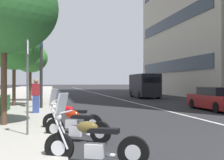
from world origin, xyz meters
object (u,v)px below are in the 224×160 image
object	(u,v)px
street_tree_near_plaza_corner	(4,8)
street_tree_mid_sidewalk	(30,58)
delivery_van_ahead	(144,85)
motorcycle_under_tarp	(71,120)
street_lamp_with_banners	(48,32)
pedestrian_on_plaza	(36,96)
parking_sign_by_curb	(28,78)
motorcycle_mid_row	(76,127)
street_tree_far_plaza	(14,46)
car_following_behind	(217,99)
motorcycle_nearest_camera	(93,144)

from	to	relation	value
street_tree_near_plaza_corner	street_tree_mid_sidewalk	size ratio (longest dim) A/B	1.24
delivery_van_ahead	street_tree_near_plaza_corner	distance (m)	22.91
motorcycle_under_tarp	street_lamp_with_banners	distance (m)	9.52
street_lamp_with_banners	pedestrian_on_plaza	distance (m)	4.82
motorcycle_under_tarp	parking_sign_by_curb	world-z (taller)	parking_sign_by_curb
parking_sign_by_curb	motorcycle_mid_row	bearing A→B (deg)	-109.35
motorcycle_under_tarp	delivery_van_ahead	world-z (taller)	delivery_van_ahead
street_lamp_with_banners	street_tree_far_plaza	world-z (taller)	street_lamp_with_banners
motorcycle_under_tarp	street_tree_mid_sidewalk	bearing A→B (deg)	-55.83
street_tree_mid_sidewalk	street_lamp_with_banners	bearing A→B (deg)	-168.45
car_following_behind	parking_sign_by_curb	distance (m)	12.81
motorcycle_mid_row	pedestrian_on_plaza	xyz separation A→B (m)	(6.91, 1.47, 0.61)
street_tree_far_plaza	car_following_behind	bearing A→B (deg)	-109.19
motorcycle_nearest_camera	parking_sign_by_curb	bearing A→B (deg)	-37.36
street_lamp_with_banners	pedestrian_on_plaza	world-z (taller)	street_lamp_with_banners
motorcycle_under_tarp	parking_sign_by_curb	bearing A→B (deg)	61.70
street_lamp_with_banners	street_tree_mid_sidewalk	world-z (taller)	street_lamp_with_banners
street_tree_mid_sidewalk	pedestrian_on_plaza	distance (m)	10.82
delivery_van_ahead	street_tree_near_plaza_corner	world-z (taller)	street_tree_near_plaza_corner
car_following_behind	street_tree_far_plaza	xyz separation A→B (m)	(4.26, 12.23, 3.44)
motorcycle_nearest_camera	delivery_van_ahead	world-z (taller)	delivery_van_ahead
delivery_van_ahead	street_lamp_with_banners	xyz separation A→B (m)	(-12.44, 10.09, 3.39)
motorcycle_under_tarp	pedestrian_on_plaza	world-z (taller)	pedestrian_on_plaza
parking_sign_by_curb	street_tree_far_plaza	bearing A→B (deg)	8.56
delivery_van_ahead	pedestrian_on_plaza	distance (m)	18.74
motorcycle_under_tarp	street_tree_mid_sidewalk	size ratio (longest dim) A/B	0.41
parking_sign_by_curb	street_tree_far_plaza	distance (m)	11.84
pedestrian_on_plaza	street_tree_far_plaza	bearing A→B (deg)	19.07
motorcycle_nearest_camera	street_tree_near_plaza_corner	xyz separation A→B (m)	(5.39, 2.54, 3.99)
car_following_behind	street_tree_far_plaza	bearing A→B (deg)	71.62
motorcycle_under_tarp	street_tree_mid_sidewalk	xyz separation A→B (m)	(15.88, 2.39, 3.28)
street_lamp_with_banners	street_tree_near_plaza_corner	distance (m)	7.26
motorcycle_nearest_camera	motorcycle_mid_row	world-z (taller)	motorcycle_nearest_camera
delivery_van_ahead	street_tree_mid_sidewalk	world-z (taller)	street_tree_mid_sidewalk
motorcycle_under_tarp	car_following_behind	world-z (taller)	motorcycle_under_tarp
street_lamp_with_banners	motorcycle_mid_row	bearing A→B (deg)	-174.69
car_following_behind	street_tree_far_plaza	world-z (taller)	street_tree_far_plaza
street_lamp_with_banners	street_tree_near_plaza_corner	xyz separation A→B (m)	(-7.10, 1.48, -0.33)
delivery_van_ahead	parking_sign_by_curb	bearing A→B (deg)	156.14
motorcycle_under_tarp	car_following_behind	xyz separation A→B (m)	(6.26, -9.17, 0.23)
car_following_behind	street_tree_far_plaza	distance (m)	13.40
car_following_behind	pedestrian_on_plaza	bearing A→B (deg)	95.22
street_tree_near_plaza_corner	street_tree_mid_sidewalk	world-z (taller)	street_tree_near_plaza_corner
pedestrian_on_plaza	parking_sign_by_curb	bearing A→B (deg)	-178.35
pedestrian_on_plaza	motorcycle_under_tarp	bearing A→B (deg)	-164.46
motorcycle_nearest_camera	parking_sign_by_curb	size ratio (longest dim) A/B	0.72
parking_sign_by_curb	pedestrian_on_plaza	world-z (taller)	parking_sign_by_curb
street_tree_mid_sidewalk	motorcycle_nearest_camera	bearing A→B (deg)	-172.64
motorcycle_under_tarp	street_tree_near_plaza_corner	bearing A→B (deg)	-3.99
street_tree_far_plaza	street_tree_mid_sidewalk	xyz separation A→B (m)	(5.36, -0.68, -0.38)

